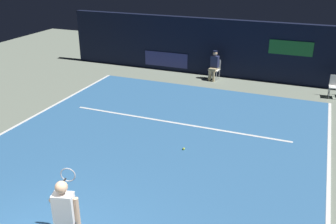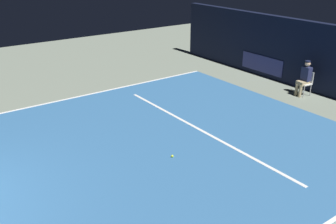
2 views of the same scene
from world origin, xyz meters
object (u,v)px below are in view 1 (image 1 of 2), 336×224
Objects in this scene: courtside_chair_far at (335,85)px; tennis_ball at (184,149)px; line_judge_on_chair at (214,65)px; tennis_player at (66,217)px.

courtside_chair_far reaches higher than tennis_ball.
courtside_chair_far is 7.54m from tennis_ball.
line_judge_on_chair reaches higher than tennis_ball.
line_judge_on_chair is (-0.47, 11.56, -0.30)m from tennis_player.
tennis_player is 11.57m from line_judge_on_chair.
tennis_player is 25.44× the size of tennis_ball.
courtside_chair_far is (5.01, -0.41, -0.18)m from line_judge_on_chair.
courtside_chair_far is 12.94× the size of tennis_ball.
courtside_chair_far is at bearing 67.83° from tennis_player.
tennis_player is 1.97× the size of courtside_chair_far.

